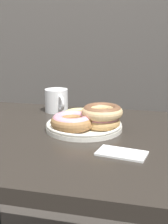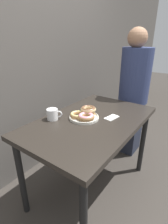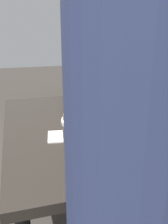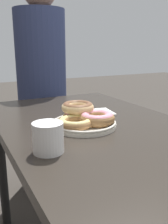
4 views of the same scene
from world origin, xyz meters
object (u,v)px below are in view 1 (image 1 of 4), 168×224
at_px(napkin, 122,153).
at_px(donut_plate, 86,120).
at_px(coffee_mug, 57,100).
at_px(dining_table, 86,161).

bearing_deg(napkin, donut_plate, 127.71).
distance_m(donut_plate, coffee_mug, 0.27).
xyz_separation_m(dining_table, napkin, (0.13, -0.13, 0.09)).
distance_m(dining_table, napkin, 0.20).
relative_size(dining_table, donut_plate, 4.32).
bearing_deg(donut_plate, napkin, -52.29).
relative_size(dining_table, coffee_mug, 10.45).
relative_size(dining_table, napkin, 8.51).
bearing_deg(coffee_mug, dining_table, -54.49).
bearing_deg(dining_table, coffee_mug, 125.51).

